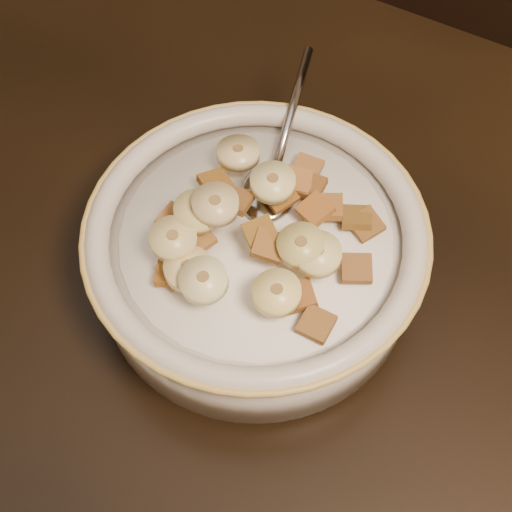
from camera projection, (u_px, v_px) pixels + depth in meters
The scene contains 35 objects.
table at pixel (169, 407), 0.50m from camera, with size 1.40×0.90×0.04m, color black.
chair at pixel (354, 94), 1.03m from camera, with size 0.41×0.41×0.94m, color black.
cereal_bowl at pixel (256, 258), 0.51m from camera, with size 0.23×0.23×0.05m, color silver.
milk at pixel (256, 237), 0.49m from camera, with size 0.19×0.19×0.00m, color white.
spoon at pixel (269, 192), 0.51m from camera, with size 0.04×0.05×0.01m, color gray.
cereal_square_0 at pixel (197, 238), 0.48m from camera, with size 0.02×0.02×0.01m, color olive.
cereal_square_1 at pixel (175, 220), 0.49m from camera, with size 0.02×0.02×0.01m, color brown.
cereal_square_2 at pixel (328, 207), 0.49m from camera, with size 0.02×0.02×0.01m, color olive.
cereal_square_3 at pixel (310, 186), 0.50m from camera, with size 0.02×0.02×0.01m, color brown.
cereal_square_4 at pixel (316, 324), 0.45m from camera, with size 0.02×0.02×0.01m, color brown.
cereal_square_5 at pixel (315, 210), 0.48m from camera, with size 0.02×0.02×0.01m, color #9C5D20.
cereal_square_6 at pixel (171, 272), 0.47m from camera, with size 0.02×0.02×0.01m, color brown.
cereal_square_7 at pixel (357, 217), 0.49m from camera, with size 0.02×0.02×0.01m, color brown.
cereal_square_8 at pixel (236, 200), 0.48m from camera, with size 0.02×0.02×0.01m, color brown.
cereal_square_9 at pixel (299, 296), 0.46m from camera, with size 0.02×0.02×0.01m, color brown.
cereal_square_10 at pixel (175, 271), 0.47m from camera, with size 0.02×0.02×0.01m, color #996524.
cereal_square_11 at pixel (357, 268), 0.47m from camera, with size 0.02×0.02×0.01m, color brown.
cereal_square_12 at pixel (261, 233), 0.46m from camera, with size 0.02×0.02×0.01m, color #90631D.
cereal_square_13 at pixel (280, 195), 0.49m from camera, with size 0.02×0.02×0.01m, color brown.
cereal_square_14 at pixel (366, 225), 0.49m from camera, with size 0.02×0.02×0.01m, color brown.
cereal_square_15 at pixel (207, 208), 0.48m from camera, with size 0.02×0.02×0.01m, color brown.
cereal_square_16 at pixel (307, 168), 0.52m from camera, with size 0.02×0.02×0.01m, color brown.
cereal_square_17 at pixel (297, 181), 0.50m from camera, with size 0.02×0.02×0.01m, color #965F20.
cereal_square_18 at pixel (269, 245), 0.46m from camera, with size 0.02×0.02×0.01m, color brown.
cereal_square_19 at pixel (215, 183), 0.50m from camera, with size 0.02×0.02×0.01m, color brown.
banana_slice_0 at pixel (273, 182), 0.48m from camera, with size 0.03×0.03×0.01m, color #F2E89D.
banana_slice_1 at pixel (197, 212), 0.47m from camera, with size 0.03×0.03×0.01m, color #EAD088.
banana_slice_2 at pixel (173, 239), 0.46m from camera, with size 0.03×0.03×0.01m, color #CEC280.
banana_slice_3 at pixel (301, 246), 0.46m from camera, with size 0.03×0.03×0.01m, color #D2BC65.
banana_slice_4 at pixel (277, 293), 0.44m from camera, with size 0.03×0.03×0.01m, color #EDCC73.
banana_slice_5 at pixel (215, 204), 0.46m from camera, with size 0.03×0.03×0.01m, color beige.
banana_slice_6 at pixel (238, 153), 0.51m from camera, with size 0.03×0.03×0.01m, color beige.
banana_slice_7 at pixel (318, 254), 0.45m from camera, with size 0.03×0.03×0.01m, color #D9CD81.
banana_slice_8 at pixel (204, 280), 0.44m from camera, with size 0.03×0.03×0.01m, color #F7E8A2.
banana_slice_9 at pixel (188, 269), 0.45m from camera, with size 0.03×0.03×0.01m, color #E5C77C.
Camera 1 is at (0.14, -0.12, 1.21)m, focal length 50.00 mm.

